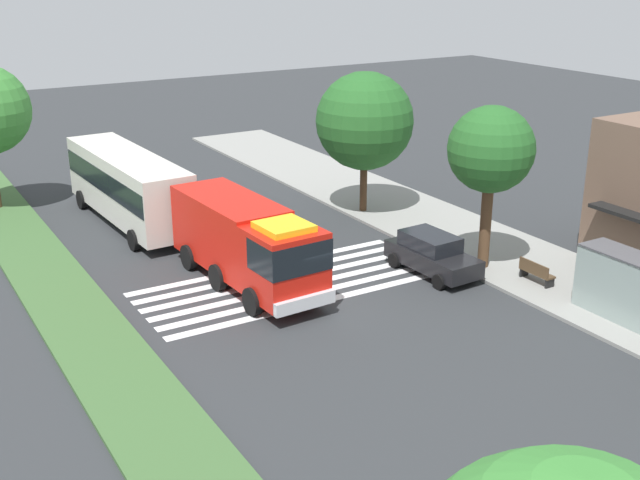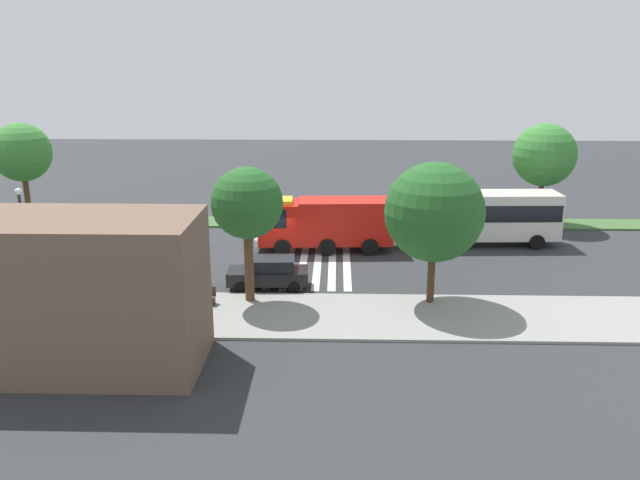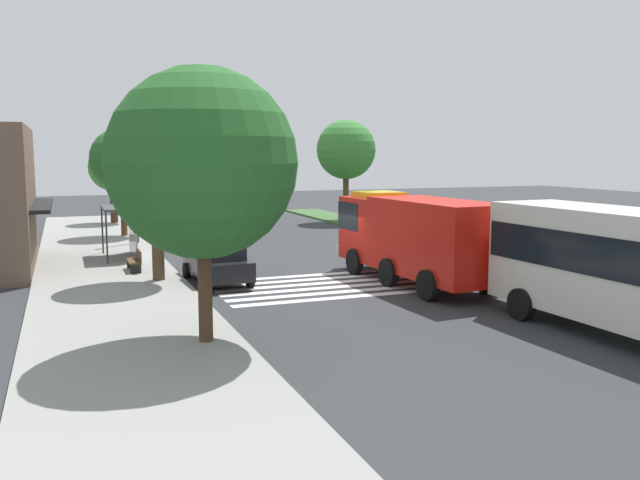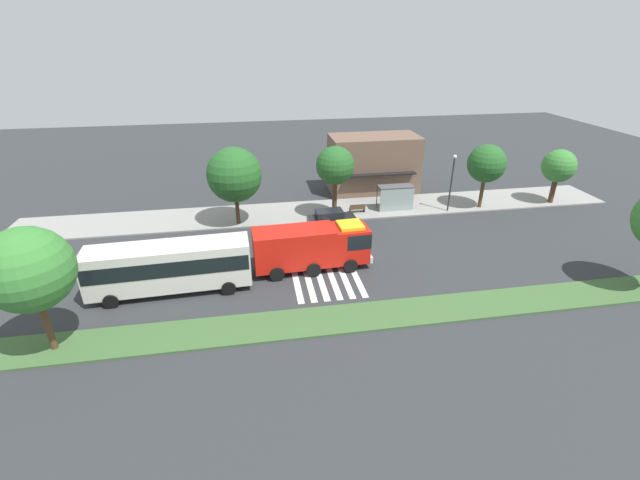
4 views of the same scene
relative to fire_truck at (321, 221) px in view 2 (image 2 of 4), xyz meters
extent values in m
plane|color=#2D3033|center=(2.91, 1.52, -1.96)|extent=(120.00, 120.00, 0.00)
cube|color=gray|center=(2.91, 11.34, -1.89)|extent=(60.00, 5.71, 0.14)
cube|color=#3D6033|center=(2.91, -6.95, -1.89)|extent=(60.00, 3.00, 0.14)
cube|color=silver|center=(-1.67, 1.52, -1.95)|extent=(0.45, 12.55, 0.01)
cube|color=silver|center=(-0.77, 1.52, -1.95)|extent=(0.45, 12.55, 0.01)
cube|color=silver|center=(0.13, 1.52, -1.95)|extent=(0.45, 12.55, 0.01)
cube|color=silver|center=(1.03, 1.52, -1.95)|extent=(0.45, 12.55, 0.01)
cube|color=silver|center=(1.93, 1.52, -1.95)|extent=(0.45, 12.55, 0.01)
cube|color=silver|center=(2.83, 1.52, -1.95)|extent=(0.45, 12.55, 0.01)
cube|color=red|center=(2.76, 0.15, -0.06)|extent=(2.75, 2.70, 2.70)
cube|color=red|center=(-1.60, -0.08, 0.01)|extent=(6.23, 2.89, 2.84)
cube|color=black|center=(3.15, 0.17, 0.48)|extent=(2.02, 2.69, 1.19)
cube|color=silver|center=(4.17, 0.22, -1.16)|extent=(0.37, 2.58, 0.50)
cube|color=yellow|center=(2.76, 0.15, 1.41)|extent=(1.92, 1.89, 0.24)
cylinder|color=black|center=(2.43, 1.42, -1.41)|extent=(1.11, 0.36, 1.10)
cylinder|color=black|center=(2.57, -1.15, -1.41)|extent=(1.11, 0.36, 1.10)
cylinder|color=black|center=(-3.19, 1.12, -1.41)|extent=(1.11, 0.36, 1.10)
cylinder|color=black|center=(-3.05, -1.45, -1.41)|extent=(1.11, 0.36, 1.10)
cylinder|color=black|center=(-0.44, 1.26, -1.41)|extent=(1.11, 0.36, 1.10)
cylinder|color=black|center=(-0.31, -1.30, -1.41)|extent=(1.11, 0.36, 1.10)
cube|color=black|center=(2.74, 7.29, -1.27)|extent=(4.49, 2.01, 0.74)
cube|color=black|center=(2.52, 7.28, -0.57)|extent=(2.54, 1.71, 0.66)
cylinder|color=black|center=(4.15, 8.26, -1.64)|extent=(0.65, 0.25, 0.64)
cylinder|color=black|center=(4.23, 6.45, -1.64)|extent=(0.65, 0.25, 0.64)
cylinder|color=black|center=(1.24, 8.13, -1.64)|extent=(0.65, 0.25, 0.64)
cylinder|color=black|center=(1.32, 6.32, -1.64)|extent=(0.65, 0.25, 0.64)
cube|color=silver|center=(-10.43, -1.62, 0.08)|extent=(11.09, 3.02, 3.08)
cube|color=black|center=(-10.43, -1.62, 0.45)|extent=(10.87, 3.07, 1.11)
cylinder|color=black|center=(-14.21, -3.06, -1.46)|extent=(1.01, 0.34, 1.00)
cylinder|color=black|center=(-14.32, -0.51, -1.46)|extent=(1.01, 0.34, 1.00)
cylinder|color=black|center=(-6.53, -2.73, -1.46)|extent=(1.01, 0.34, 1.00)
cylinder|color=black|center=(-6.64, -0.18, -1.46)|extent=(1.01, 0.34, 1.00)
cube|color=#4C4C51|center=(9.92, 10.49, 0.58)|extent=(3.50, 1.40, 0.12)
cube|color=#8C9E99|center=(9.92, 9.83, -0.62)|extent=(3.50, 0.08, 2.40)
cylinder|color=#333338|center=(8.22, 11.14, -0.62)|extent=(0.08, 0.08, 2.40)
cylinder|color=#333338|center=(11.62, 11.14, -0.62)|extent=(0.08, 0.08, 2.40)
cube|color=#4C3823|center=(5.92, 10.20, -1.41)|extent=(1.60, 0.50, 0.08)
cube|color=#4C3823|center=(5.92, 9.98, -1.14)|extent=(1.60, 0.06, 0.45)
cube|color=black|center=(5.20, 10.20, -1.63)|extent=(0.08, 0.45, 0.37)
cube|color=black|center=(6.64, 10.20, -1.63)|extent=(0.08, 0.45, 0.37)
cylinder|color=#2D2D30|center=(15.15, 9.09, 0.89)|extent=(0.16, 0.16, 5.41)
sphere|color=white|center=(15.15, 9.09, 3.78)|extent=(0.36, 0.36, 0.36)
cube|color=brown|center=(9.33, 16.64, 1.19)|extent=(9.77, 4.88, 6.30)
cube|color=black|center=(9.33, 13.80, 0.84)|extent=(7.81, 0.80, 0.16)
cylinder|color=#47301E|center=(-5.88, 9.49, -0.32)|extent=(0.38, 0.38, 3.00)
sphere|color=#235B23|center=(-5.88, 9.49, 2.93)|extent=(5.00, 5.00, 5.00)
cylinder|color=#513823|center=(3.44, 9.49, 0.13)|extent=(0.48, 0.48, 3.89)
sphere|color=#235B23|center=(3.44, 9.49, 3.34)|extent=(3.62, 3.62, 3.62)
cylinder|color=#513823|center=(-16.35, -6.95, -0.02)|extent=(0.37, 0.37, 3.59)
sphere|color=#387F33|center=(-16.35, -6.95, 3.40)|extent=(4.63, 4.63, 4.63)
cylinder|color=#513823|center=(22.80, -6.95, 0.04)|extent=(0.43, 0.43, 3.72)
sphere|color=#387F33|center=(22.80, -6.95, 3.44)|extent=(4.42, 4.42, 4.42)
camera|label=1|loc=(27.39, -12.96, 10.86)|focal=44.69mm
camera|label=2|loc=(-1.04, 40.44, 10.33)|focal=35.80mm
camera|label=3|loc=(-23.23, 12.91, 3.19)|focal=37.44mm
camera|label=4|loc=(-4.47, -28.77, 14.68)|focal=24.05mm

